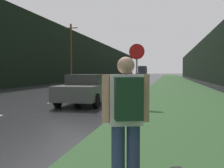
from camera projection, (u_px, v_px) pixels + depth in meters
The scene contains 11 objects.
grass_verge at pixel (175, 83), 39.60m from camera, with size 6.00×240.00×0.02m, color #33562D.
lane_stripe_c at pixel (59, 100), 15.67m from camera, with size 0.12×3.00×0.01m, color silver.
lane_stripe_d at pixel (92, 92), 22.53m from camera, with size 0.12×3.00×0.01m, color silver.
treeline_far_side at pixel (81, 58), 52.55m from camera, with size 2.00×140.00×8.32m, color black.
treeline_near_side at pixel (210, 59), 48.07m from camera, with size 2.00×140.00×7.46m, color black.
utility_pole_far at pixel (71, 53), 35.70m from camera, with size 1.80×0.24×7.67m.
stop_sign at pixel (137, 68), 12.69m from camera, with size 0.70×0.07×2.86m.
hitchhiker_with_backpack at pixel (126, 116), 3.56m from camera, with size 0.59×0.51×1.77m.
car_passing_near at pixel (86, 89), 13.78m from camera, with size 1.98×4.53×1.46m.
car_passing_far at pixel (141, 78), 42.55m from camera, with size 1.94×4.22×1.42m.
delivery_truck at pixel (143, 71), 91.47m from camera, with size 2.52×8.33×3.47m.
Camera 1 is at (5.95, -0.56, 1.58)m, focal length 45.00 mm.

